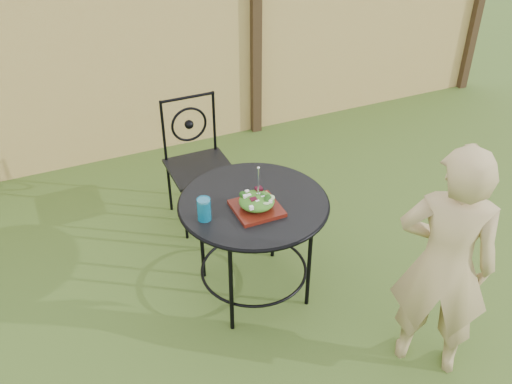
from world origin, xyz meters
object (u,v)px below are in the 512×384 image
(diner, at_px, (444,265))
(patio_chair, at_px, (197,159))
(patio_table, at_px, (254,220))
(salad_plate, at_px, (257,208))

(diner, bearing_deg, patio_chair, -26.51)
(patio_chair, relative_size, diner, 0.66)
(patio_table, height_order, diner, diner)
(patio_table, bearing_deg, patio_chair, 92.22)
(patio_table, relative_size, diner, 0.64)
(patio_chair, bearing_deg, patio_table, -87.78)
(patio_table, distance_m, patio_chair, 0.97)
(patio_chair, distance_m, salad_plate, 1.08)
(patio_chair, relative_size, salad_plate, 3.52)
(patio_table, height_order, salad_plate, salad_plate)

